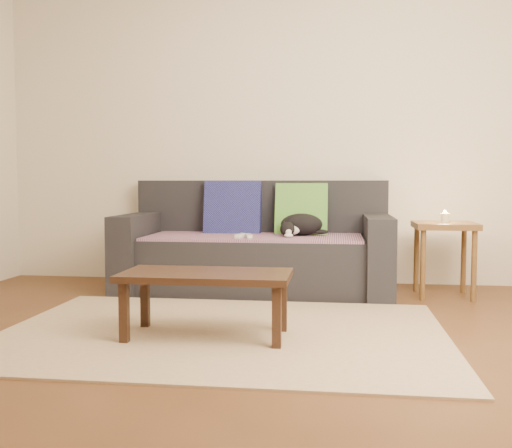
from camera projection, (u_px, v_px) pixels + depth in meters
name	position (u px, v px, depth m)	size (l,w,h in m)	color
ground	(217.00, 341.00, 3.23)	(4.50, 4.50, 0.00)	brown
back_wall	(263.00, 130.00, 5.12)	(4.50, 0.04, 2.60)	beige
sofa	(256.00, 251.00, 4.77)	(2.10, 0.94, 0.87)	#232328
throw_blanket	(254.00, 237.00, 4.67)	(1.66, 0.74, 0.02)	#452D54
cushion_navy	(233.00, 210.00, 4.94)	(0.47, 0.12, 0.47)	#14114C
cushion_green	(301.00, 210.00, 4.86)	(0.42, 0.11, 0.42)	#0C523A
cat	(300.00, 225.00, 4.66)	(0.41, 0.39, 0.17)	black
wii_remote_a	(240.00, 236.00, 4.47)	(0.15, 0.04, 0.03)	white
wii_remote_b	(249.00, 236.00, 4.43)	(0.15, 0.04, 0.03)	white
side_table	(445.00, 236.00, 4.46)	(0.44, 0.44, 0.56)	brown
candle	(445.00, 217.00, 4.45)	(0.06, 0.06, 0.09)	beige
rug	(223.00, 333.00, 3.38)	(2.50, 1.80, 0.01)	tan
coffee_table	(206.00, 280.00, 3.26)	(0.92, 0.46, 0.37)	black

